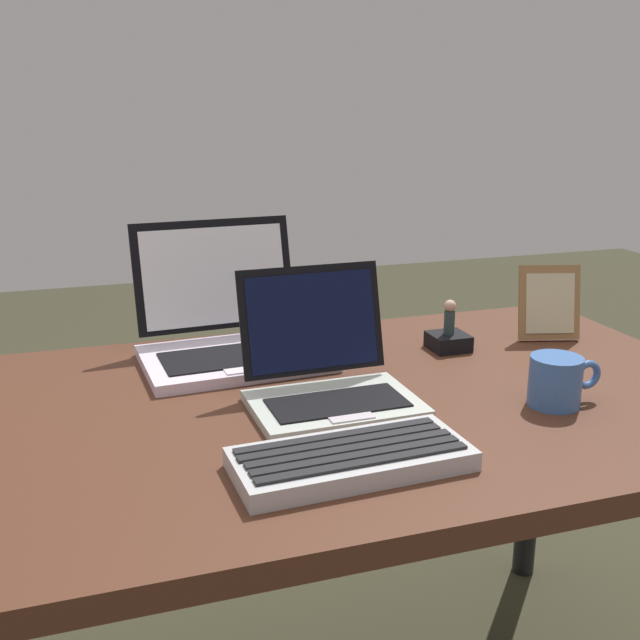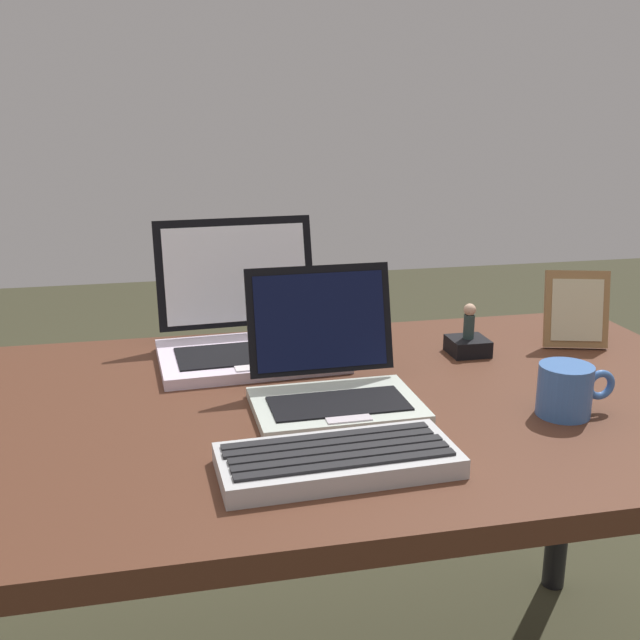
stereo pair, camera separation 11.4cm
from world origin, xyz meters
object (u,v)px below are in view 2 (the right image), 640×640
laptop_front (331,378)px  figurine_stand (468,346)px  photo_frame (576,310)px  coffee_mug (566,390)px  figurine (469,320)px  laptop_rear (246,330)px  external_keyboard (338,460)px

laptop_front → figurine_stand: 0.37m
photo_frame → coffee_mug: photo_frame is taller
photo_frame → figurine_stand: photo_frame is taller
photo_frame → figurine: size_ratio=2.22×
photo_frame → figurine_stand: bearing=179.6°
figurine → coffee_mug: 0.32m
laptop_rear → figurine: laptop_rear is taller
figurine → coffee_mug: (0.03, -0.31, -0.03)m
laptop_rear → photo_frame: (0.65, -0.09, 0.03)m
laptop_front → coffee_mug: bearing=-19.9°
external_keyboard → coffee_mug: 0.41m
coffee_mug → laptop_rear: bearing=138.9°
figurine_stand → figurine: 0.05m
laptop_front → laptop_rear: bearing=111.5°
laptop_rear → coffee_mug: 0.61m
laptop_front → coffee_mug: 0.37m
laptop_rear → external_keyboard: 0.51m
laptop_rear → coffee_mug: laptop_rear is taller
figurine_stand → coffee_mug: size_ratio=0.57×
laptop_rear → figurine: size_ratio=5.06×
laptop_rear → figurine_stand: size_ratio=4.81×
photo_frame → coffee_mug: bearing=-122.1°
laptop_front → external_keyboard: size_ratio=0.82×
laptop_front → laptop_rear: 0.29m
external_keyboard → figurine: figurine is taller
photo_frame → coffee_mug: (-0.19, -0.31, -0.04)m
laptop_rear → figurine_stand: (0.43, -0.09, -0.03)m
figurine_stand → coffee_mug: (0.03, -0.31, 0.03)m
laptop_front → coffee_mug: (0.35, -0.13, -0.00)m
photo_frame → figurine_stand: (-0.23, 0.00, -0.06)m
external_keyboard → figurine_stand: same height
laptop_front → photo_frame: laptop_front is taller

